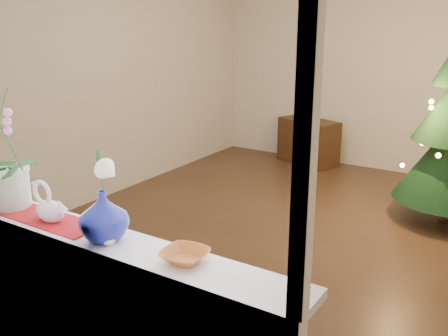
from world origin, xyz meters
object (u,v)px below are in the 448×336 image
Objects in this scene: blue_vase at (103,212)px; amber_dish at (185,257)px; side_table at (308,142)px; orchid_pot at (2,143)px; swan at (49,203)px; paperweight at (108,238)px.

amber_dish is (0.43, 0.03, -0.11)m from blue_vase.
blue_vase is 0.34× the size of side_table.
swan is at bearing -2.84° from orchid_pot.
swan reaches higher than side_table.
swan reaches higher than paperweight.
orchid_pot reaches higher than amber_dish.
blue_vase is at bearing 14.78° from swan.
paperweight is at bearing -4.20° from orchid_pot.
side_table is at bearing 107.06° from amber_dish.
side_table is at bearing 93.01° from orchid_pot.
side_table is at bearing 113.56° from swan.
side_table is (-0.98, 4.64, -0.76)m from blue_vase.
amber_dish reaches higher than side_table.
blue_vase is 3.94× the size of paperweight.
orchid_pot reaches higher than blue_vase.
amber_dish is 4.86m from side_table.
amber_dish is at bearing -51.61° from side_table.
paperweight is (0.79, -0.06, -0.32)m from orchid_pot.
orchid_pot is 0.43m from swan.
paperweight is at bearing -56.18° from side_table.
orchid_pot is 2.59× the size of blue_vase.
amber_dish is (0.82, 0.02, -0.08)m from swan.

